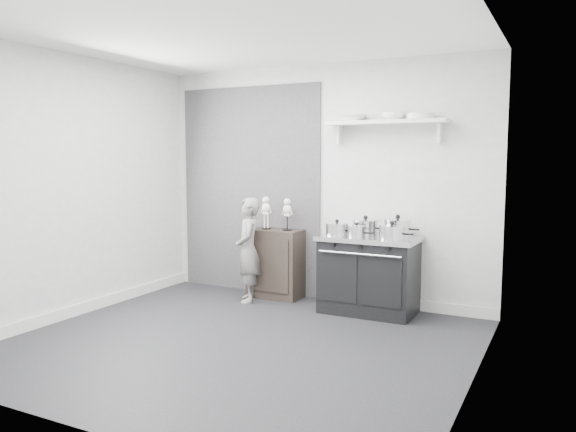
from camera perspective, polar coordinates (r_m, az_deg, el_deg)
name	(u,v)px	position (r m, az deg, el deg)	size (l,w,h in m)	color
ground	(239,343)	(5.16, -5.00, -12.71)	(4.00, 4.00, 0.00)	black
room_shell	(238,159)	(5.06, -5.13, 5.82)	(4.02, 3.62, 2.71)	#ACACAA
wall_shelf	(386,123)	(6.10, 9.90, 9.26)	(1.30, 0.26, 0.24)	silver
stove	(369,274)	(6.05, 8.21, -5.85)	(1.03, 0.64, 0.83)	black
side_cabinet	(276,263)	(6.64, -1.24, -4.84)	(0.62, 0.36, 0.81)	black
child	(248,250)	(6.43, -4.07, -3.45)	(0.44, 0.29, 1.19)	slate
pot_front_left	(337,229)	(5.97, 5.00, -1.34)	(0.33, 0.24, 0.17)	silver
pot_back_left	(365,227)	(6.10, 7.88, -1.10)	(0.36, 0.28, 0.20)	silver
pot_back_right	(398,228)	(5.98, 11.08, -1.17)	(0.37, 0.29, 0.23)	silver
pot_front_right	(392,232)	(5.74, 10.51, -1.64)	(0.35, 0.26, 0.19)	silver
pot_front_center	(357,231)	(5.85, 7.00, -1.56)	(0.27, 0.19, 0.15)	silver
skeleton_full	(266,210)	(6.61, -2.24, 0.58)	(0.12, 0.08, 0.44)	beige
skeleton_torso	(287,212)	(6.48, -0.08, 0.41)	(0.12, 0.08, 0.43)	beige
bowl_large	(352,118)	(6.21, 6.55, 9.87)	(0.29, 0.29, 0.07)	white
bowl_small	(393,116)	(6.07, 10.62, 9.92)	(0.24, 0.24, 0.08)	white
plate_stack	(420,116)	(6.00, 13.30, 9.84)	(0.28, 0.28, 0.06)	white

